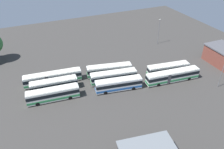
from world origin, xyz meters
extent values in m
plane|color=#383533|center=(0.00, 0.00, 0.00)|extent=(113.56, 113.56, 0.00)
cube|color=silver|center=(-17.02, -1.26, 1.75)|extent=(12.96, 3.64, 2.90)
cube|color=beige|center=(-17.02, -1.26, 3.27)|extent=(12.43, 3.40, 0.14)
cube|color=black|center=(-17.02, -1.26, 2.22)|extent=(13.03, 3.68, 0.93)
cube|color=#2D8C4C|center=(-17.02, -1.26, 0.94)|extent=(13.03, 3.68, 0.58)
cube|color=black|center=(-10.65, -1.87, 2.32)|extent=(0.25, 1.98, 1.07)
cylinder|color=black|center=(-12.97, -0.53, 0.50)|extent=(1.02, 0.39, 1.00)
cylinder|color=black|center=(-13.18, -2.75, 0.50)|extent=(1.02, 0.39, 1.00)
cylinder|color=black|center=(-20.86, 0.23, 0.50)|extent=(1.02, 0.39, 1.00)
cylinder|color=black|center=(-21.08, -1.98, 0.50)|extent=(1.02, 0.39, 1.00)
cube|color=silver|center=(-16.00, 2.66, 1.75)|extent=(12.26, 3.58, 2.90)
cube|color=beige|center=(-16.00, 2.66, 3.27)|extent=(11.76, 3.34, 0.14)
cube|color=black|center=(-16.00, 2.66, 2.22)|extent=(12.32, 3.63, 0.93)
cube|color=#2D8C4C|center=(-16.00, 2.66, 0.94)|extent=(12.32, 3.63, 0.58)
cube|color=black|center=(-9.98, 2.07, 2.32)|extent=(0.25, 1.98, 1.07)
cylinder|color=black|center=(-12.17, 3.40, 0.50)|extent=(1.02, 0.40, 1.00)
cylinder|color=black|center=(-12.38, 1.19, 0.50)|extent=(1.02, 0.40, 1.00)
cylinder|color=black|center=(-19.62, 4.13, 0.50)|extent=(1.02, 0.40, 1.00)
cylinder|color=black|center=(-19.84, 1.91, 0.50)|extent=(1.02, 0.40, 1.00)
cube|color=silver|center=(-15.56, 6.24, 1.75)|extent=(15.67, 4.00, 2.90)
cube|color=beige|center=(-15.56, 6.24, 3.27)|extent=(15.03, 3.74, 0.14)
cube|color=black|center=(-15.56, 6.24, 2.22)|extent=(15.75, 4.04, 0.93)
cube|color=#2D8C4C|center=(-15.56, 6.24, 0.94)|extent=(15.75, 4.04, 0.58)
cube|color=black|center=(-7.84, 5.44, 2.32)|extent=(0.26, 1.98, 1.07)
cube|color=#47474C|center=(-17.26, 6.41, 1.75)|extent=(1.15, 2.55, 2.79)
cylinder|color=black|center=(-10.67, 6.85, 0.50)|extent=(1.03, 0.40, 1.00)
cylinder|color=black|center=(-10.90, 4.64, 0.50)|extent=(1.03, 0.40, 1.00)
cylinder|color=black|center=(-20.23, 7.84, 0.50)|extent=(1.03, 0.40, 1.00)
cylinder|color=black|center=(-20.46, 5.62, 0.50)|extent=(1.03, 0.40, 1.00)
cube|color=silver|center=(-0.32, -3.90, 1.75)|extent=(12.58, 4.36, 2.90)
cube|color=beige|center=(-0.32, -3.90, 3.27)|extent=(12.06, 4.09, 0.14)
cube|color=black|center=(-0.32, -3.90, 2.22)|extent=(12.65, 4.40, 0.93)
cube|color=#1E56A8|center=(-0.32, -3.90, 0.94)|extent=(12.65, 4.40, 0.58)
cube|color=black|center=(5.79, -4.88, 2.32)|extent=(0.38, 1.97, 1.07)
cylinder|color=black|center=(3.64, -3.41, 0.50)|extent=(1.04, 0.46, 1.00)
cylinder|color=black|center=(3.29, -5.61, 0.50)|extent=(1.04, 0.46, 1.00)
cylinder|color=black|center=(-3.92, -2.19, 0.50)|extent=(1.04, 0.46, 1.00)
cylinder|color=black|center=(-4.28, -4.39, 0.50)|extent=(1.04, 0.46, 1.00)
cube|color=silver|center=(-0.02, 0.01, 1.75)|extent=(13.04, 4.43, 2.90)
cube|color=beige|center=(-0.02, 0.01, 3.27)|extent=(12.51, 4.15, 0.14)
cube|color=black|center=(-0.02, 0.01, 2.22)|extent=(13.11, 4.47, 0.93)
cube|color=#2D8C4C|center=(-0.02, 0.01, 0.94)|extent=(13.11, 4.47, 0.58)
cube|color=black|center=(6.32, -1.01, 2.32)|extent=(0.37, 1.97, 1.07)
cylinder|color=black|center=(4.08, 0.48, 0.50)|extent=(1.03, 0.46, 1.00)
cylinder|color=black|center=(3.72, -1.72, 0.50)|extent=(1.03, 0.46, 1.00)
cylinder|color=black|center=(-3.77, 1.74, 0.50)|extent=(1.03, 0.46, 1.00)
cylinder|color=black|center=(-4.12, -0.46, 0.50)|extent=(1.03, 0.46, 1.00)
cube|color=silver|center=(0.26, 3.74, 1.75)|extent=(13.14, 5.01, 2.90)
cube|color=beige|center=(0.26, 3.74, 3.27)|extent=(12.59, 4.71, 0.14)
cube|color=black|center=(0.26, 3.74, 2.22)|extent=(13.21, 5.06, 0.93)
cube|color=#2D8C4C|center=(0.26, 3.74, 0.94)|extent=(13.21, 5.06, 0.58)
cube|color=black|center=(6.60, 2.42, 2.32)|extent=(0.46, 1.96, 1.07)
cylinder|color=black|center=(4.41, 4.01, 0.50)|extent=(1.04, 0.50, 1.00)
cylinder|color=black|center=(3.95, 1.83, 0.50)|extent=(1.04, 0.50, 1.00)
cylinder|color=black|center=(-3.43, 5.65, 0.50)|extent=(1.04, 0.50, 1.00)
cylinder|color=black|center=(-3.89, 3.47, 0.50)|extent=(1.04, 0.50, 1.00)
cube|color=silver|center=(15.22, -6.25, 1.75)|extent=(15.67, 4.03, 2.90)
cube|color=beige|center=(15.22, -6.25, 3.27)|extent=(15.04, 3.77, 0.14)
cube|color=black|center=(15.22, -6.25, 2.22)|extent=(15.75, 4.07, 0.93)
cube|color=#2D8C4C|center=(15.22, -6.25, 0.94)|extent=(15.75, 4.07, 0.58)
cube|color=black|center=(22.94, -7.06, 2.32)|extent=(0.27, 1.98, 1.07)
cube|color=#47474C|center=(13.52, -6.07, 1.75)|extent=(1.15, 2.55, 2.79)
cylinder|color=black|center=(20.11, -5.64, 0.50)|extent=(1.03, 0.40, 1.00)
cylinder|color=black|center=(19.88, -7.86, 0.50)|extent=(1.03, 0.40, 1.00)
cylinder|color=black|center=(10.55, -4.64, 0.50)|extent=(1.03, 0.40, 1.00)
cylinder|color=black|center=(10.32, -6.85, 0.50)|extent=(1.03, 0.40, 1.00)
cube|color=silver|center=(16.23, -2.70, 1.75)|extent=(12.67, 4.15, 2.90)
cube|color=beige|center=(16.23, -2.70, 3.27)|extent=(12.15, 3.88, 0.14)
cube|color=black|center=(16.23, -2.70, 2.22)|extent=(12.73, 4.19, 0.93)
cube|color=#2D8C4C|center=(16.23, -2.70, 0.94)|extent=(12.73, 4.19, 0.58)
cube|color=black|center=(22.41, -3.57, 2.32)|extent=(0.34, 1.97, 1.07)
cylinder|color=black|center=(20.21, -2.14, 0.50)|extent=(1.03, 0.44, 1.00)
cylinder|color=black|center=(19.89, -4.34, 0.50)|extent=(1.03, 0.44, 1.00)
cylinder|color=black|center=(12.57, -1.05, 0.50)|extent=(1.03, 0.44, 1.00)
cylinder|color=black|center=(12.25, -3.26, 0.50)|extent=(1.03, 0.44, 1.00)
cube|color=brown|center=(35.82, -4.21, 2.50)|extent=(7.48, 10.35, 5.00)
cube|color=black|center=(35.91, 0.91, 1.10)|extent=(1.80, 0.09, 2.20)
cylinder|color=#59595B|center=(-0.39, -24.79, 2.10)|extent=(0.20, 0.20, 4.19)
cylinder|color=slate|center=(25.13, -13.49, 4.61)|extent=(0.16, 0.16, 9.23)
cylinder|color=slate|center=(25.27, 16.58, 4.54)|extent=(0.16, 0.16, 9.08)
cube|color=silver|center=(25.27, 16.58, 9.26)|extent=(0.56, 0.28, 0.20)
camera|label=1|loc=(-21.74, -48.42, 36.56)|focal=36.73mm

